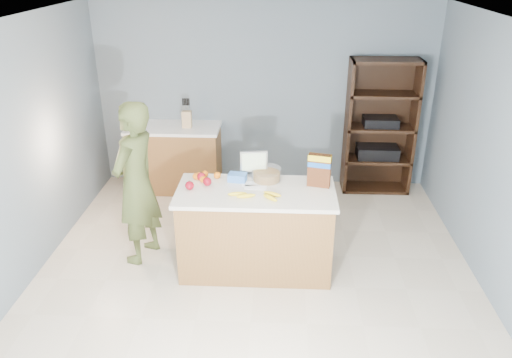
{
  "coord_description": "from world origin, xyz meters",
  "views": [
    {
      "loc": [
        0.22,
        -4.08,
        3.03
      ],
      "look_at": [
        0.0,
        0.35,
        1.0
      ],
      "focal_mm": 35.0,
      "sensor_mm": 36.0,
      "label": 1
    }
  ],
  "objects_px": {
    "counter_peninsula": "(256,233)",
    "person": "(136,184)",
    "cereal_box": "(319,168)",
    "shelving_unit": "(379,129)",
    "tv": "(254,162)"
  },
  "relations": [
    {
      "from": "person",
      "to": "tv",
      "type": "distance_m",
      "value": 1.22
    },
    {
      "from": "person",
      "to": "cereal_box",
      "type": "distance_m",
      "value": 1.87
    },
    {
      "from": "shelving_unit",
      "to": "cereal_box",
      "type": "xyz_separation_m",
      "value": [
        -0.93,
        -1.92,
        0.23
      ]
    },
    {
      "from": "shelving_unit",
      "to": "tv",
      "type": "xyz_separation_m",
      "value": [
        -1.59,
        -1.72,
        0.19
      ]
    },
    {
      "from": "person",
      "to": "counter_peninsula",
      "type": "bearing_deg",
      "value": 100.86
    },
    {
      "from": "cereal_box",
      "to": "shelving_unit",
      "type": "bearing_deg",
      "value": 64.07
    },
    {
      "from": "shelving_unit",
      "to": "tv",
      "type": "bearing_deg",
      "value": -132.68
    },
    {
      "from": "counter_peninsula",
      "to": "cereal_box",
      "type": "distance_m",
      "value": 0.93
    },
    {
      "from": "shelving_unit",
      "to": "counter_peninsula",
      "type": "bearing_deg",
      "value": -127.11
    },
    {
      "from": "counter_peninsula",
      "to": "cereal_box",
      "type": "relative_size",
      "value": 4.65
    },
    {
      "from": "tv",
      "to": "counter_peninsula",
      "type": "bearing_deg",
      "value": -83.58
    },
    {
      "from": "counter_peninsula",
      "to": "person",
      "type": "xyz_separation_m",
      "value": [
        -1.23,
        0.16,
        0.45
      ]
    },
    {
      "from": "person",
      "to": "cereal_box",
      "type": "height_order",
      "value": "person"
    },
    {
      "from": "tv",
      "to": "cereal_box",
      "type": "xyz_separation_m",
      "value": [
        0.66,
        -0.19,
        0.04
      ]
    },
    {
      "from": "shelving_unit",
      "to": "tv",
      "type": "height_order",
      "value": "shelving_unit"
    }
  ]
}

